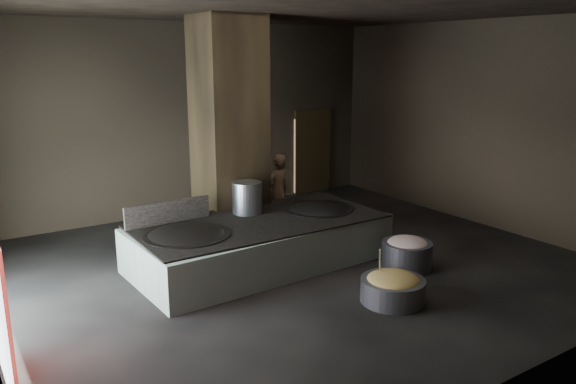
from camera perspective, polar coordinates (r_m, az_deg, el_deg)
floor at (r=10.39m, az=0.67°, el=-7.66°), size 10.00×9.00×0.10m
ceiling at (r=9.71m, az=0.75°, el=18.51°), size 10.00×9.00×0.10m
back_wall at (r=13.77m, az=-10.03°, el=7.33°), size 10.00×0.10×4.50m
front_wall at (r=6.60m, az=23.37°, el=-0.51°), size 10.00×0.10×4.50m
right_wall at (r=13.26m, az=19.24°, el=6.53°), size 0.10×9.00×4.50m
pillar at (r=11.26m, az=-6.02°, el=6.06°), size 1.20×1.20×4.50m
hearth_platform at (r=10.33m, az=-2.85°, el=-5.16°), size 4.67×2.38×0.80m
platform_cap at (r=10.20m, az=-2.88°, el=-2.95°), size 4.49×2.15×0.03m
wok_left at (r=9.56m, az=-10.25°, el=-4.73°), size 1.45×1.45×0.40m
wok_left_rim at (r=9.54m, az=-10.27°, el=-4.33°), size 1.48×1.48×0.05m
wok_right at (r=10.97m, az=3.08°, el=-2.10°), size 1.35×1.35×0.38m
wok_right_rim at (r=10.95m, az=3.09°, el=-1.75°), size 1.38×1.38×0.05m
stock_pot at (r=10.60m, az=-4.17°, el=-0.56°), size 0.56×0.56×0.60m
splash_guard at (r=10.19m, az=-12.10°, el=-2.01°), size 1.60×0.13×0.40m
cook at (r=12.28m, az=-1.03°, el=0.04°), size 0.67×0.51×1.66m
veg_basin at (r=9.01m, az=10.58°, el=-9.78°), size 1.30×1.30×0.37m
veg_fill at (r=8.94m, az=10.63°, el=-8.81°), size 0.82×0.82×0.25m
ladle at (r=8.87m, az=9.31°, el=-7.55°), size 0.31×0.29×0.71m
meat_basin at (r=10.35m, az=11.96°, el=-6.31°), size 1.10×1.10×0.49m
meat_fill at (r=10.29m, az=12.02°, el=-5.24°), size 0.74×0.74×0.28m
doorway_near at (r=14.36m, az=-5.28°, el=3.10°), size 1.18×0.08×2.38m
doorway_near_glow at (r=14.36m, az=-4.27°, el=2.91°), size 0.83×0.04×1.97m
doorway_far at (r=15.61m, az=2.53°, el=4.01°), size 1.18×0.08×2.38m
doorway_far_glow at (r=15.53m, az=1.97°, el=3.77°), size 0.86×0.04×2.03m
pavilion_sliver at (r=7.52m, az=-26.98°, el=-10.49°), size 0.05×0.90×1.70m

